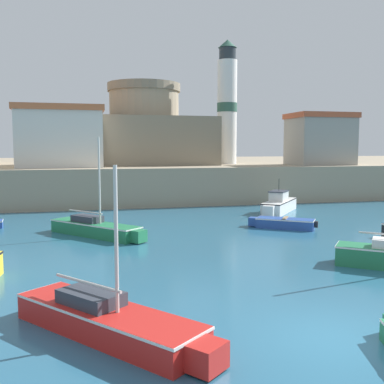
{
  "coord_description": "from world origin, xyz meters",
  "views": [
    {
      "loc": [
        -6.29,
        -9.85,
        4.91
      ],
      "look_at": [
        0.63,
        18.25,
        2.0
      ],
      "focal_mm": 42.0,
      "sensor_mm": 36.0,
      "label": 1
    }
  ],
  "objects_px": {
    "sailboat_green_7": "(96,228)",
    "harbor_shed_near_wharf": "(320,139)",
    "sailboat_red_4": "(108,319)",
    "lighthouse": "(227,105)",
    "motorboat_white_5": "(279,204)",
    "dinghy_blue_6": "(283,223)",
    "harbor_shed_far_end": "(61,136)",
    "fortress": "(144,135)"
  },
  "relations": [
    {
      "from": "fortress",
      "to": "harbor_shed_far_end",
      "type": "distance_m",
      "value": 9.46
    },
    {
      "from": "sailboat_red_4",
      "to": "fortress",
      "type": "height_order",
      "value": "fortress"
    },
    {
      "from": "dinghy_blue_6",
      "to": "harbor_shed_near_wharf",
      "type": "relative_size",
      "value": 0.64
    },
    {
      "from": "sailboat_red_4",
      "to": "harbor_shed_near_wharf",
      "type": "relative_size",
      "value": 0.99
    },
    {
      "from": "lighthouse",
      "to": "harbor_shed_near_wharf",
      "type": "bearing_deg",
      "value": -27.85
    },
    {
      "from": "harbor_shed_near_wharf",
      "to": "dinghy_blue_6",
      "type": "bearing_deg",
      "value": -126.12
    },
    {
      "from": "motorboat_white_5",
      "to": "lighthouse",
      "type": "relative_size",
      "value": 0.41
    },
    {
      "from": "motorboat_white_5",
      "to": "sailboat_red_4",
      "type": "bearing_deg",
      "value": -125.29
    },
    {
      "from": "sailboat_red_4",
      "to": "harbor_shed_far_end",
      "type": "bearing_deg",
      "value": 94.47
    },
    {
      "from": "sailboat_green_7",
      "to": "harbor_shed_near_wharf",
      "type": "xyz_separation_m",
      "value": [
        21.62,
        14.09,
        5.22
      ]
    },
    {
      "from": "sailboat_red_4",
      "to": "harbor_shed_near_wharf",
      "type": "distance_m",
      "value": 35.54
    },
    {
      "from": "sailboat_red_4",
      "to": "fortress",
      "type": "relative_size",
      "value": 0.46
    },
    {
      "from": "motorboat_white_5",
      "to": "lighthouse",
      "type": "distance_m",
      "value": 15.07
    },
    {
      "from": "lighthouse",
      "to": "harbor_shed_far_end",
      "type": "bearing_deg",
      "value": -170.76
    },
    {
      "from": "harbor_shed_far_end",
      "to": "fortress",
      "type": "bearing_deg",
      "value": 32.22
    },
    {
      "from": "fortress",
      "to": "harbor_shed_far_end",
      "type": "height_order",
      "value": "fortress"
    },
    {
      "from": "sailboat_green_7",
      "to": "fortress",
      "type": "xyz_separation_m",
      "value": [
        5.62,
        20.75,
        5.64
      ]
    },
    {
      "from": "sailboat_red_4",
      "to": "motorboat_white_5",
      "type": "relative_size",
      "value": 1.14
    },
    {
      "from": "fortress",
      "to": "harbor_shed_near_wharf",
      "type": "distance_m",
      "value": 17.34
    },
    {
      "from": "motorboat_white_5",
      "to": "dinghy_blue_6",
      "type": "relative_size",
      "value": 1.36
    },
    {
      "from": "dinghy_blue_6",
      "to": "sailboat_green_7",
      "type": "height_order",
      "value": "sailboat_green_7"
    },
    {
      "from": "fortress",
      "to": "lighthouse",
      "type": "relative_size",
      "value": 1.02
    },
    {
      "from": "sailboat_red_4",
      "to": "sailboat_green_7",
      "type": "height_order",
      "value": "sailboat_green_7"
    },
    {
      "from": "motorboat_white_5",
      "to": "sailboat_green_7",
      "type": "relative_size",
      "value": 0.9
    },
    {
      "from": "sailboat_green_7",
      "to": "lighthouse",
      "type": "relative_size",
      "value": 0.46
    },
    {
      "from": "harbor_shed_far_end",
      "to": "harbor_shed_near_wharf",
      "type": "bearing_deg",
      "value": -3.87
    },
    {
      "from": "motorboat_white_5",
      "to": "lighthouse",
      "type": "bearing_deg",
      "value": 90.25
    },
    {
      "from": "motorboat_white_5",
      "to": "sailboat_green_7",
      "type": "xyz_separation_m",
      "value": [
        -13.67,
        -5.89,
        -0.15
      ]
    },
    {
      "from": "harbor_shed_far_end",
      "to": "sailboat_green_7",
      "type": "bearing_deg",
      "value": -81.38
    },
    {
      "from": "dinghy_blue_6",
      "to": "lighthouse",
      "type": "height_order",
      "value": "lighthouse"
    },
    {
      "from": "lighthouse",
      "to": "sailboat_green_7",
      "type": "bearing_deg",
      "value": -126.64
    },
    {
      "from": "harbor_shed_near_wharf",
      "to": "harbor_shed_far_end",
      "type": "height_order",
      "value": "harbor_shed_far_end"
    },
    {
      "from": "sailboat_green_7",
      "to": "lighthouse",
      "type": "height_order",
      "value": "lighthouse"
    },
    {
      "from": "dinghy_blue_6",
      "to": "fortress",
      "type": "xyz_separation_m",
      "value": [
        -5.52,
        21.02,
        5.77
      ]
    },
    {
      "from": "lighthouse",
      "to": "motorboat_white_5",
      "type": "bearing_deg",
      "value": -89.75
    },
    {
      "from": "sailboat_red_4",
      "to": "fortress",
      "type": "bearing_deg",
      "value": 80.55
    },
    {
      "from": "harbor_shed_far_end",
      "to": "dinghy_blue_6",
      "type": "bearing_deg",
      "value": -49.77
    },
    {
      "from": "lighthouse",
      "to": "harbor_shed_far_end",
      "type": "distance_m",
      "value": 16.55
    },
    {
      "from": "sailboat_red_4",
      "to": "lighthouse",
      "type": "relative_size",
      "value": 0.47
    },
    {
      "from": "sailboat_green_7",
      "to": "harbor_shed_near_wharf",
      "type": "height_order",
      "value": "harbor_shed_near_wharf"
    },
    {
      "from": "dinghy_blue_6",
      "to": "fortress",
      "type": "relative_size",
      "value": 0.3
    },
    {
      "from": "fortress",
      "to": "harbor_shed_near_wharf",
      "type": "height_order",
      "value": "fortress"
    }
  ]
}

